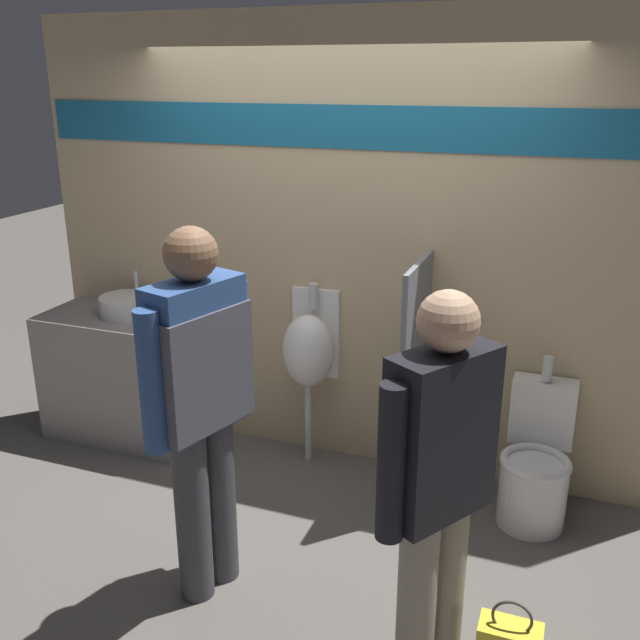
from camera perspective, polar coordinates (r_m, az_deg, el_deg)
ground_plane at (r=4.29m, az=-0.82°, el=-14.07°), size 16.00×16.00×0.00m
display_wall at (r=4.27m, az=2.04°, el=5.74°), size 4.04×0.07×2.70m
sink_counter at (r=4.98m, az=-15.53°, el=-4.34°), size 1.00×0.53×0.86m
sink_basin at (r=4.82m, az=-15.19°, el=1.15°), size 0.35×0.35×0.26m
cell_phone at (r=4.58m, az=-13.73°, el=-0.43°), size 0.07×0.14×0.01m
divider_near_counter at (r=4.05m, az=7.51°, el=-5.04°), size 0.03×0.59×1.41m
urinal_near_counter at (r=4.36m, az=-0.91°, el=-2.42°), size 0.32×0.29×1.15m
toilet at (r=4.16m, az=16.85°, el=-11.21°), size 0.38×0.54×0.89m
person_in_vest at (r=3.20m, az=-9.64°, el=-5.67°), size 0.35×0.60×1.76m
person_with_lanyard at (r=2.72m, az=9.42°, el=-12.88°), size 0.38×0.51×1.67m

